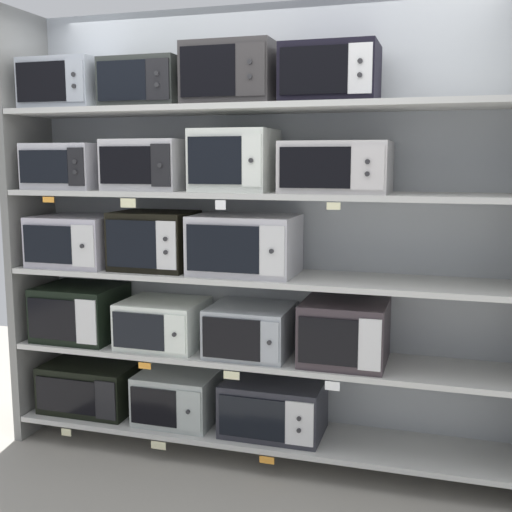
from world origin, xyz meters
TOP-DOWN VIEW (x-y plane):
  - back_panel at (0.00, 0.25)m, footprint 3.01×0.04m
  - upright_left at (-1.43, 0.00)m, footprint 0.05×0.46m
  - shelf_0 at (0.00, 0.00)m, footprint 2.81×0.46m
  - microwave_0 at (-1.06, -0.00)m, footprint 0.56×0.35m
  - microwave_1 at (-0.48, -0.00)m, footprint 0.45×0.38m
  - microwave_2 at (0.10, -0.00)m, footprint 0.56×0.38m
  - price_tag_0 at (-1.09, -0.23)m, footprint 0.06×0.00m
  - price_tag_1 at (-0.50, -0.23)m, footprint 0.09×0.00m
  - price_tag_2 at (0.13, -0.23)m, footprint 0.08×0.00m
  - shelf_1 at (0.00, 0.00)m, footprint 2.81×0.46m
  - microwave_3 at (-1.11, -0.00)m, footprint 0.47×0.42m
  - microwave_4 at (-0.56, -0.00)m, footprint 0.46×0.41m
  - microwave_5 at (-0.03, -0.00)m, footprint 0.45×0.43m
  - microwave_6 at (0.50, -0.00)m, footprint 0.44×0.43m
  - price_tag_3 at (-0.57, -0.23)m, footprint 0.07×0.00m
  - price_tag_4 at (-0.06, -0.23)m, footprint 0.09×0.00m
  - price_tag_5 at (0.47, -0.23)m, footprint 0.08×0.00m
  - shelf_2 at (0.00, 0.00)m, footprint 2.81×0.46m
  - microwave_7 at (-1.10, -0.00)m, footprint 0.48×0.43m
  - microwave_8 at (-0.60, -0.00)m, footprint 0.44×0.38m
  - microwave_9 at (-0.06, -0.00)m, footprint 0.57×0.41m
  - shelf_3 at (0.00, 0.00)m, footprint 2.81×0.46m
  - microwave_10 at (-1.13, -0.00)m, footprint 0.43×0.43m
  - microwave_11 at (-0.62, -0.00)m, footprint 0.44×0.41m
  - microwave_12 at (-0.12, -0.00)m, footprint 0.42×0.39m
  - microwave_13 at (0.44, -0.00)m, footprint 0.55×0.42m
  - price_tag_6 at (-1.14, -0.23)m, footprint 0.07×0.00m
  - price_tag_7 at (-0.64, -0.23)m, footprint 0.09×0.00m
  - price_tag_8 at (-0.12, -0.23)m, footprint 0.06×0.00m
  - price_tag_9 at (0.46, -0.23)m, footprint 0.07×0.00m
  - shelf_4 at (0.00, 0.00)m, footprint 2.81×0.46m
  - microwave_14 at (-1.12, -0.00)m, footprint 0.44×0.40m
  - microwave_15 at (-0.63, -0.00)m, footprint 0.44×0.35m
  - microwave_16 at (-0.13, -0.00)m, footprint 0.48×0.38m
  - microwave_17 at (0.39, -0.00)m, footprint 0.48×0.35m

SIDE VIEW (x-z plane):
  - price_tag_1 at x=-0.50m, z-range 0.08..0.12m
  - price_tag_0 at x=-1.09m, z-range 0.08..0.12m
  - price_tag_2 at x=0.13m, z-range 0.08..0.12m
  - shelf_0 at x=0.00m, z-range 0.13..0.16m
  - microwave_0 at x=-1.06m, z-range 0.16..0.44m
  - microwave_1 at x=-0.48m, z-range 0.16..0.45m
  - microwave_2 at x=0.10m, z-range 0.16..0.46m
  - price_tag_5 at x=0.47m, z-range 0.53..0.57m
  - price_tag_4 at x=-0.06m, z-range 0.53..0.57m
  - price_tag_3 at x=-0.57m, z-range 0.54..0.57m
  - shelf_1 at x=0.00m, z-range 0.58..0.61m
  - microwave_4 at x=-0.56m, z-range 0.61..0.87m
  - microwave_5 at x=-0.03m, z-range 0.61..0.88m
  - microwave_3 at x=-1.11m, z-range 0.61..0.93m
  - microwave_6 at x=0.50m, z-range 0.61..0.94m
  - shelf_2 at x=0.00m, z-range 1.03..1.06m
  - microwave_7 at x=-1.10m, z-range 1.06..1.35m
  - microwave_9 at x=-0.06m, z-range 1.06..1.38m
  - microwave_8 at x=-0.60m, z-range 1.06..1.39m
  - back_panel at x=0.00m, z-range 0.00..2.54m
  - upright_left at x=-1.43m, z-range 0.00..2.54m
  - price_tag_7 at x=-0.64m, z-range 1.43..1.48m
  - price_tag_8 at x=-0.12m, z-range 1.43..1.48m
  - price_tag_9 at x=0.46m, z-range 1.44..1.48m
  - price_tag_6 at x=-1.14m, z-range 1.45..1.48m
  - shelf_3 at x=0.00m, z-range 1.48..1.51m
  - microwave_10 at x=-1.13m, z-range 1.51..1.77m
  - microwave_13 at x=0.44m, z-range 1.51..1.78m
  - microwave_11 at x=-0.62m, z-range 1.51..1.79m
  - microwave_12 at x=-0.12m, z-range 1.51..1.84m
  - shelf_4 at x=0.00m, z-range 1.94..1.97m
  - microwave_15 at x=-0.63m, z-range 1.97..2.23m
  - microwave_14 at x=-1.12m, z-range 1.97..2.24m
  - microwave_17 at x=0.39m, z-range 1.97..2.26m
  - microwave_16 at x=-0.13m, z-range 1.97..2.29m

